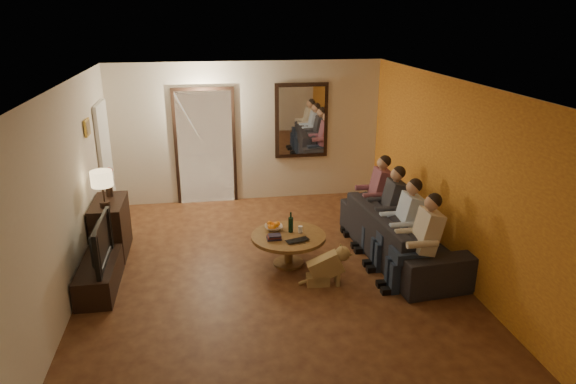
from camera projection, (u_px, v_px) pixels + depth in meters
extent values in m
cube|color=#472113|center=(270.00, 271.00, 7.17)|extent=(5.00, 6.00, 0.01)
cube|color=white|center=(268.00, 83.00, 6.31)|extent=(5.00, 6.00, 0.01)
cube|color=beige|center=(248.00, 133.00, 9.53)|extent=(5.00, 0.02, 2.60)
cube|color=beige|center=(320.00, 304.00, 3.95)|extent=(5.00, 0.02, 2.60)
cube|color=beige|center=(69.00, 193.00, 6.35)|extent=(0.02, 6.00, 2.60)
cube|color=beige|center=(447.00, 173.00, 7.13)|extent=(0.02, 6.00, 2.60)
cube|color=#BA5D1F|center=(447.00, 173.00, 7.13)|extent=(0.01, 6.00, 2.60)
cube|color=#FFE0A5|center=(205.00, 148.00, 9.47)|extent=(1.00, 0.06, 2.10)
cube|color=black|center=(205.00, 148.00, 9.46)|extent=(1.12, 0.04, 2.22)
cube|color=silver|center=(219.00, 155.00, 9.56)|extent=(0.45, 0.03, 1.70)
cube|color=black|center=(301.00, 121.00, 9.58)|extent=(1.00, 0.05, 1.40)
cube|color=white|center=(302.00, 121.00, 9.55)|extent=(0.86, 0.02, 1.26)
cube|color=white|center=(106.00, 164.00, 8.59)|extent=(0.06, 0.85, 2.04)
cube|color=#B28C33|center=(87.00, 127.00, 7.38)|extent=(0.03, 0.28, 0.24)
cube|color=brown|center=(88.00, 127.00, 7.38)|extent=(0.01, 0.22, 0.18)
cube|color=black|center=(111.00, 227.00, 7.59)|extent=(0.45, 0.92, 0.82)
cube|color=black|center=(100.00, 276.00, 6.64)|extent=(0.45, 1.14, 0.38)
imported|color=black|center=(95.00, 242.00, 6.48)|extent=(1.02, 0.13, 0.59)
imported|color=black|center=(401.00, 234.00, 7.48)|extent=(2.58, 1.19, 0.73)
cylinder|color=brown|center=(288.00, 249.00, 7.31)|extent=(1.07, 1.07, 0.45)
imported|color=white|center=(274.00, 228.00, 7.40)|extent=(0.26, 0.26, 0.06)
cylinder|color=silver|center=(300.00, 229.00, 7.29)|extent=(0.06, 0.06, 0.10)
imported|color=black|center=(299.00, 242.00, 6.98)|extent=(0.38, 0.30, 0.03)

